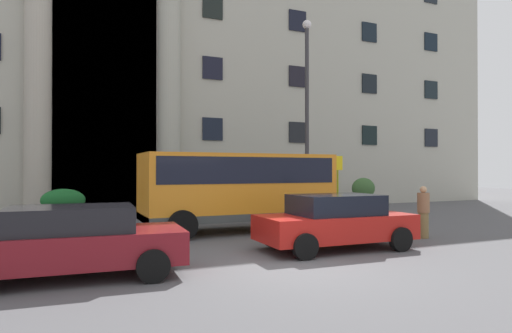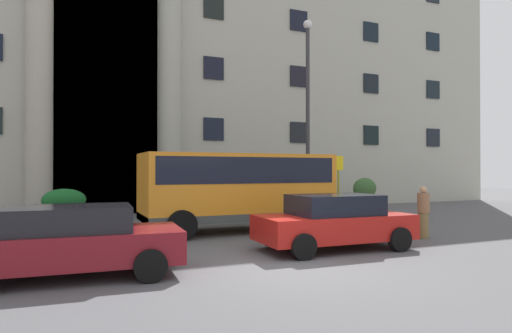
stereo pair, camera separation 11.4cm
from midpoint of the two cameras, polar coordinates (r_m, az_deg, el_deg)
name	(u,v)px [view 1 (the left image)]	position (r m, az deg, el deg)	size (l,w,h in m)	color
ground_plane	(291,270)	(9.55, 4.27, -13.38)	(80.00, 64.00, 0.12)	#525154
office_building_facade	(148,44)	(27.07, -14.16, 15.39)	(43.45, 9.80, 18.93)	#ACA99A
orange_minibus	(238,185)	(14.72, -2.58, -2.43)	(6.37, 2.67, 2.61)	orange
bus_stop_sign	(338,180)	(18.73, 10.53, -1.75)	(0.44, 0.08, 2.67)	#919D14
hedge_planter_far_east	(180,202)	(19.70, -10.15, -4.63)	(1.80, 0.72, 1.32)	gray
hedge_planter_far_west	(63,207)	(18.58, -24.18, -4.82)	(1.70, 0.93, 1.34)	#725E5E
hedge_planter_entrance_right	(258,197)	(20.76, 0.16, -3.99)	(1.69, 0.73, 1.64)	#6D6C5B
hedge_planter_entrance_left	(363,194)	(23.41, 13.80, -3.55)	(1.42, 0.90, 1.66)	slate
parked_estate_mid	(335,221)	(11.59, 10.10, -7.11)	(4.11, 2.04, 1.43)	#B41A14
parked_sedan_second	(71,241)	(9.18, -23.48, -8.97)	(4.33, 2.21, 1.38)	maroon
motorcycle_near_kerb	(0,240)	(11.72, -30.81, -8.32)	(2.04, 0.72, 0.89)	black
pedestrian_man_crossing	(423,212)	(14.20, 20.93, -5.61)	(0.36, 0.36, 1.58)	olive
lamppost_plaza_centre	(307,104)	(19.90, 6.55, 8.21)	(0.40, 0.40, 8.85)	#343337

